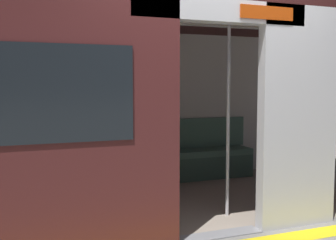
{
  "coord_description": "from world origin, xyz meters",
  "views": [
    {
      "loc": [
        1.85,
        3.4,
        1.41
      ],
      "look_at": [
        0.02,
        -1.23,
        0.98
      ],
      "focal_mm": 45.39,
      "sensor_mm": 36.0,
      "label": 1
    }
  ],
  "objects_px": {
    "book": "(170,151)",
    "grab_pole_far": "(228,116)",
    "train_car": "(167,76)",
    "person_seated": "(142,138)",
    "bench_seat": "(144,161)",
    "grab_pole_door": "(164,119)",
    "handbag": "(105,149)"
  },
  "relations": [
    {
      "from": "book",
      "to": "grab_pole_far",
      "type": "relative_size",
      "value": 0.1
    },
    {
      "from": "train_car",
      "to": "person_seated",
      "type": "distance_m",
      "value": 1.28
    },
    {
      "from": "train_car",
      "to": "bench_seat",
      "type": "xyz_separation_m",
      "value": [
        -0.05,
        -1.02,
        -1.16
      ]
    },
    {
      "from": "grab_pole_far",
      "to": "person_seated",
      "type": "bearing_deg",
      "value": -76.0
    },
    {
      "from": "person_seated",
      "to": "grab_pole_far",
      "type": "bearing_deg",
      "value": 104.0
    },
    {
      "from": "grab_pole_door",
      "to": "grab_pole_far",
      "type": "xyz_separation_m",
      "value": [
        -0.74,
        -0.04,
        0.0
      ]
    },
    {
      "from": "book",
      "to": "handbag",
      "type": "bearing_deg",
      "value": -6.82
    },
    {
      "from": "train_car",
      "to": "bench_seat",
      "type": "height_order",
      "value": "train_car"
    },
    {
      "from": "train_car",
      "to": "handbag",
      "type": "distance_m",
      "value": 1.53
    },
    {
      "from": "person_seated",
      "to": "grab_pole_far",
      "type": "relative_size",
      "value": 0.54
    },
    {
      "from": "bench_seat",
      "to": "book",
      "type": "relative_size",
      "value": 15.34
    },
    {
      "from": "handbag",
      "to": "book",
      "type": "height_order",
      "value": "handbag"
    },
    {
      "from": "bench_seat",
      "to": "person_seated",
      "type": "xyz_separation_m",
      "value": [
        0.04,
        0.05,
        0.32
      ]
    },
    {
      "from": "train_car",
      "to": "book",
      "type": "height_order",
      "value": "train_car"
    },
    {
      "from": "bench_seat",
      "to": "book",
      "type": "distance_m",
      "value": 0.41
    },
    {
      "from": "bench_seat",
      "to": "person_seated",
      "type": "distance_m",
      "value": 0.33
    },
    {
      "from": "handbag",
      "to": "person_seated",
      "type": "bearing_deg",
      "value": 168.68
    },
    {
      "from": "train_car",
      "to": "grab_pole_door",
      "type": "distance_m",
      "value": 0.89
    },
    {
      "from": "handbag",
      "to": "grab_pole_far",
      "type": "relative_size",
      "value": 0.12
    },
    {
      "from": "bench_seat",
      "to": "grab_pole_far",
      "type": "height_order",
      "value": "grab_pole_far"
    },
    {
      "from": "person_seated",
      "to": "bench_seat",
      "type": "bearing_deg",
      "value": -129.42
    },
    {
      "from": "bench_seat",
      "to": "grab_pole_far",
      "type": "xyz_separation_m",
      "value": [
        -0.37,
        1.71,
        0.73
      ]
    },
    {
      "from": "person_seated",
      "to": "grab_pole_door",
      "type": "relative_size",
      "value": 0.54
    },
    {
      "from": "grab_pole_door",
      "to": "train_car",
      "type": "bearing_deg",
      "value": -113.99
    },
    {
      "from": "train_car",
      "to": "book",
      "type": "relative_size",
      "value": 29.09
    },
    {
      "from": "book",
      "to": "grab_pole_door",
      "type": "relative_size",
      "value": 0.1
    },
    {
      "from": "bench_seat",
      "to": "handbag",
      "type": "height_order",
      "value": "handbag"
    },
    {
      "from": "bench_seat",
      "to": "grab_pole_door",
      "type": "bearing_deg",
      "value": 78.05
    },
    {
      "from": "person_seated",
      "to": "book",
      "type": "bearing_deg",
      "value": -171.18
    },
    {
      "from": "person_seated",
      "to": "grab_pole_far",
      "type": "xyz_separation_m",
      "value": [
        -0.41,
        1.65,
        0.41
      ]
    },
    {
      "from": "train_car",
      "to": "grab_pole_far",
      "type": "xyz_separation_m",
      "value": [
        -0.42,
        0.68,
        -0.43
      ]
    },
    {
      "from": "person_seated",
      "to": "grab_pole_door",
      "type": "bearing_deg",
      "value": 79.11
    }
  ]
}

